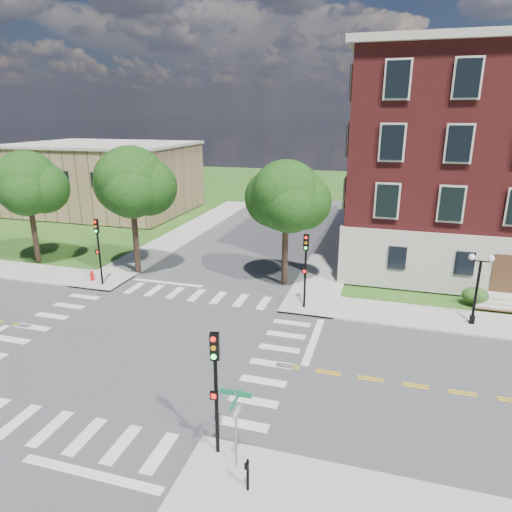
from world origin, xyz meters
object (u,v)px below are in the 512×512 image
(traffic_signal_se, at_px, (216,378))
(fire_hydrant, at_px, (92,276))
(traffic_signal_ne, at_px, (306,262))
(twin_lamp_west, at_px, (477,285))
(push_button_post, at_px, (248,474))
(street_sign_pole, at_px, (236,414))
(traffic_signal_nw, at_px, (98,243))

(traffic_signal_se, xyz_separation_m, fire_hydrant, (-15.31, 14.13, -2.72))
(traffic_signal_ne, relative_size, twin_lamp_west, 1.13)
(twin_lamp_west, xyz_separation_m, fire_hydrant, (-25.84, -0.04, -2.06))
(traffic_signal_ne, bearing_deg, push_button_post, -86.37)
(street_sign_pole, bearing_deg, traffic_signal_nw, 136.71)
(twin_lamp_west, relative_size, push_button_post, 3.53)
(traffic_signal_se, height_order, push_button_post, traffic_signal_se)
(traffic_signal_se, height_order, traffic_signal_nw, same)
(traffic_signal_nw, relative_size, twin_lamp_west, 1.13)
(twin_lamp_west, relative_size, fire_hydrant, 5.64)
(traffic_signal_se, xyz_separation_m, push_button_post, (1.59, -1.41, -2.39))
(traffic_signal_ne, distance_m, traffic_signal_nw, 14.77)
(twin_lamp_west, distance_m, push_button_post, 18.04)
(traffic_signal_ne, xyz_separation_m, twin_lamp_west, (9.90, 0.49, -0.66))
(traffic_signal_ne, bearing_deg, traffic_signal_nw, -179.87)
(traffic_signal_nw, bearing_deg, fire_hydrant, 157.52)
(twin_lamp_west, distance_m, street_sign_pole, 17.57)
(traffic_signal_nw, distance_m, street_sign_pole, 20.71)
(push_button_post, height_order, fire_hydrant, push_button_post)
(traffic_signal_se, bearing_deg, traffic_signal_nw, 136.01)
(push_button_post, bearing_deg, traffic_signal_nw, 136.25)
(traffic_signal_se, xyz_separation_m, traffic_signal_ne, (0.63, 13.68, 0.00))
(traffic_signal_se, bearing_deg, street_sign_pole, -30.34)
(twin_lamp_west, distance_m, fire_hydrant, 25.92)
(fire_hydrant, bearing_deg, traffic_signal_ne, -1.62)
(traffic_signal_nw, bearing_deg, traffic_signal_se, -43.99)
(traffic_signal_nw, bearing_deg, twin_lamp_west, 1.22)
(traffic_signal_nw, height_order, push_button_post, traffic_signal_nw)
(traffic_signal_ne, bearing_deg, street_sign_pole, -88.81)
(push_button_post, bearing_deg, traffic_signal_ne, 93.63)
(traffic_signal_nw, xyz_separation_m, twin_lamp_west, (24.66, 0.53, -0.66))
(street_sign_pole, xyz_separation_m, fire_hydrant, (-16.24, 14.67, -1.84))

